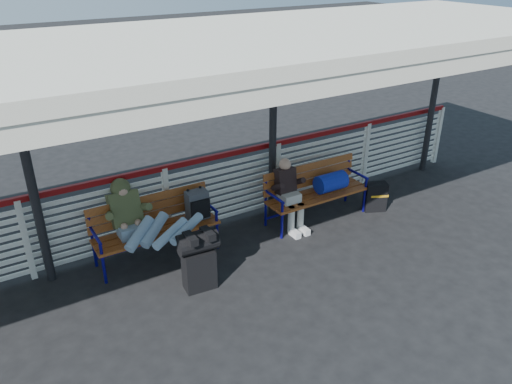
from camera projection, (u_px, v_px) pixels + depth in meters
ground at (228, 305)px, 6.35m from camera, size 60.00×60.00×0.00m
fence at (167, 201)px, 7.52m from camera, size 12.08×0.08×1.24m
canopy at (185, 50)px, 5.69m from camera, size 12.60×3.60×3.16m
luggage_stack at (199, 258)px, 6.48m from camera, size 0.54×0.33×0.85m
bench_left at (167, 217)px, 7.21m from camera, size 1.80×0.56×0.92m
bench_right at (321, 185)px, 8.21m from camera, size 1.80×0.56×0.92m
traveler_man at (153, 226)px, 6.74m from camera, size 0.94×1.64×0.77m
companion_person at (289, 194)px, 7.89m from camera, size 0.32×0.66×1.15m
suitcase_side at (375, 197)px, 8.56m from camera, size 0.42×0.35×0.51m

